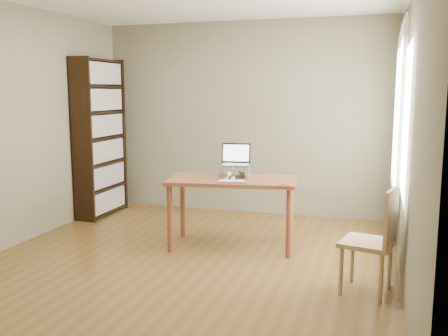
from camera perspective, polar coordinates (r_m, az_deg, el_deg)
room at (r=4.69m, az=-4.31°, el=4.22°), size 4.04×4.54×2.64m
bookshelf at (r=6.92m, az=-13.97°, el=3.38°), size 0.30×0.90×2.10m
curtains at (r=5.16m, az=19.13°, el=2.71°), size 0.03×1.90×2.25m
desk at (r=5.33m, az=0.95°, el=-2.30°), size 1.44×0.86×0.75m
laptop_stand at (r=5.37m, az=1.20°, el=-0.20°), size 0.32×0.25×0.13m
laptop at (r=5.41m, az=1.37°, el=0.99°), size 0.34×0.30×0.22m
keyboard at (r=5.08m, az=0.88°, el=-1.56°), size 0.31×0.17×0.02m
coaster at (r=4.95m, az=6.79°, el=-1.99°), size 0.10×0.10×0.01m
cat at (r=5.41m, az=1.11°, el=-0.35°), size 0.24×0.48×0.15m
chair at (r=4.32m, az=16.99°, el=-7.55°), size 0.48×0.48×0.90m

